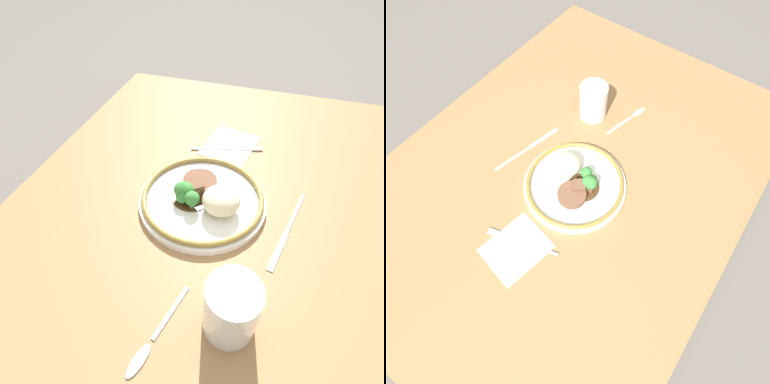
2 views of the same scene
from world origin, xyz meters
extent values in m
plane|color=#5B5651|center=(0.00, 0.00, 0.00)|extent=(8.00, 8.00, 0.00)
cube|color=olive|center=(0.00, 0.00, 0.02)|extent=(1.24, 0.92, 0.03)
cube|color=silver|center=(-0.27, -0.03, 0.03)|extent=(0.17, 0.15, 0.00)
cylinder|color=white|center=(-0.04, -0.04, 0.04)|extent=(0.27, 0.27, 0.01)
torus|color=olive|center=(-0.04, -0.04, 0.05)|extent=(0.26, 0.26, 0.01)
ellipsoid|color=beige|center=(-0.02, 0.01, 0.07)|extent=(0.08, 0.08, 0.06)
cylinder|color=brown|center=(-0.08, -0.06, 0.06)|extent=(0.08, 0.08, 0.02)
cylinder|color=#472D19|center=(-0.04, -0.06, 0.05)|extent=(0.09, 0.09, 0.00)
cube|color=brown|center=(-0.05, -0.06, 0.06)|extent=(0.04, 0.04, 0.03)
cube|color=brown|center=(-0.04, -0.06, 0.06)|extent=(0.03, 0.03, 0.02)
cube|color=brown|center=(-0.05, -0.07, 0.06)|extent=(0.03, 0.03, 0.02)
cube|color=brown|center=(-0.03, -0.08, 0.06)|extent=(0.04, 0.04, 0.03)
cube|color=brown|center=(-0.04, -0.06, 0.06)|extent=(0.03, 0.03, 0.02)
cylinder|color=#669E51|center=(-0.01, -0.05, 0.05)|extent=(0.01, 0.01, 0.02)
sphere|color=#387F38|center=(-0.01, -0.05, 0.07)|extent=(0.03, 0.03, 0.03)
cylinder|color=#669E51|center=(-0.02, -0.08, 0.05)|extent=(0.01, 0.01, 0.01)
sphere|color=#387F38|center=(-0.02, -0.08, 0.07)|extent=(0.03, 0.03, 0.03)
cylinder|color=#669E51|center=(-0.03, -0.08, 0.05)|extent=(0.01, 0.01, 0.01)
sphere|color=#387F38|center=(-0.03, -0.08, 0.07)|extent=(0.04, 0.04, 0.04)
cylinder|color=#669E51|center=(-0.03, -0.07, 0.05)|extent=(0.01, 0.01, 0.01)
sphere|color=#387F38|center=(-0.03, -0.07, 0.07)|extent=(0.04, 0.04, 0.04)
cylinder|color=#F4AD19|center=(0.20, 0.07, 0.07)|extent=(0.07, 0.07, 0.07)
cylinder|color=white|center=(0.20, 0.07, 0.09)|extent=(0.08, 0.08, 0.11)
cube|color=#B7B7BC|center=(-0.24, -0.06, 0.03)|extent=(0.04, 0.11, 0.00)
cube|color=#B7B7BC|center=(-0.27, 0.03, 0.03)|extent=(0.04, 0.07, 0.00)
cube|color=#B7B7BC|center=(-0.07, 0.16, 0.03)|extent=(0.13, 0.04, 0.00)
cube|color=#B7B7BC|center=(0.04, 0.13, 0.03)|extent=(0.10, 0.03, 0.00)
cube|color=#B7B7BC|center=(0.21, -0.02, 0.03)|extent=(0.10, 0.03, 0.00)
ellipsoid|color=#B7B7BC|center=(0.29, -0.04, 0.03)|extent=(0.06, 0.03, 0.01)
camera|label=1|loc=(0.39, 0.07, 0.51)|focal=28.00mm
camera|label=2|loc=(-0.35, -0.28, 0.75)|focal=28.00mm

